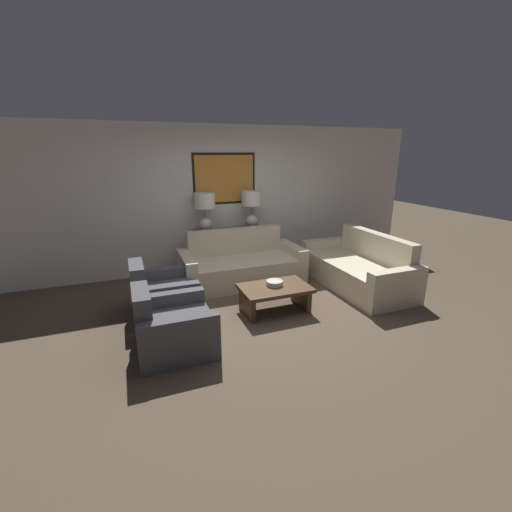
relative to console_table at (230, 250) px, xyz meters
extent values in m
plane|color=brown|center=(0.00, -2.06, -0.39)|extent=(20.00, 20.00, 0.00)
cube|color=silver|center=(0.00, 0.28, 0.93)|extent=(8.05, 0.10, 2.65)
cube|color=black|center=(0.00, 0.22, 1.31)|extent=(1.18, 0.01, 0.92)
cube|color=orange|center=(0.00, 0.22, 1.31)|extent=(1.10, 0.02, 0.84)
cube|color=#332319|center=(0.00, 0.00, 0.00)|extent=(1.35, 0.40, 0.79)
cylinder|color=silver|center=(-0.44, 0.00, 0.41)|extent=(0.19, 0.19, 0.02)
sphere|color=silver|center=(-0.44, 0.00, 0.53)|extent=(0.22, 0.22, 0.22)
cylinder|color=#8C7A51|center=(-0.44, 0.00, 0.74)|extent=(0.02, 0.02, 0.18)
cylinder|color=white|center=(-0.44, 0.00, 0.96)|extent=(0.37, 0.37, 0.26)
cylinder|color=silver|center=(0.44, 0.00, 0.41)|extent=(0.19, 0.19, 0.02)
sphere|color=silver|center=(0.44, 0.00, 0.53)|extent=(0.22, 0.22, 0.22)
cylinder|color=#8C7A51|center=(0.44, 0.00, 0.74)|extent=(0.02, 0.02, 0.18)
cylinder|color=white|center=(0.44, 0.00, 0.96)|extent=(0.37, 0.37, 0.26)
cube|color=beige|center=(0.00, -0.81, -0.18)|extent=(1.69, 0.77, 0.43)
cube|color=beige|center=(0.00, -0.33, 0.05)|extent=(1.69, 0.18, 0.88)
cube|color=beige|center=(-0.94, -0.72, -0.10)|extent=(0.18, 0.95, 0.59)
cube|color=beige|center=(0.94, -0.72, -0.10)|extent=(0.18, 0.95, 0.59)
cube|color=beige|center=(1.63, -1.54, -0.18)|extent=(0.77, 1.69, 0.43)
cube|color=beige|center=(2.11, -1.54, 0.05)|extent=(0.18, 1.69, 0.88)
cube|color=beige|center=(1.72, -0.60, -0.10)|extent=(0.95, 0.18, 0.59)
cube|color=beige|center=(1.72, -2.47, -0.10)|extent=(0.95, 0.18, 0.59)
cube|color=#4C331E|center=(0.08, -1.91, -0.05)|extent=(0.97, 0.63, 0.05)
cube|color=#4C331E|center=(-0.34, -1.91, -0.24)|extent=(0.07, 0.51, 0.32)
cube|color=#4C331E|center=(0.49, -1.91, -0.24)|extent=(0.07, 0.51, 0.32)
cylinder|color=beige|center=(0.09, -1.87, 0.01)|extent=(0.23, 0.23, 0.07)
cube|color=#4C4C51|center=(-1.30, -1.43, -0.20)|extent=(0.66, 0.58, 0.39)
cube|color=#4C4C51|center=(-1.72, -1.43, -0.01)|extent=(0.18, 0.58, 0.77)
cube|color=#4C4C51|center=(-1.39, -1.79, -0.12)|extent=(0.84, 0.14, 0.55)
cube|color=#4C4C51|center=(-1.39, -1.07, -0.12)|extent=(0.84, 0.14, 0.55)
cube|color=#4C4C51|center=(-1.30, -2.40, -0.20)|extent=(0.66, 0.58, 0.39)
cube|color=#4C4C51|center=(-1.72, -2.40, -0.01)|extent=(0.18, 0.58, 0.77)
cube|color=#4C4C51|center=(-1.39, -2.76, -0.12)|extent=(0.84, 0.14, 0.55)
cube|color=#4C4C51|center=(-1.39, -2.04, -0.12)|extent=(0.84, 0.14, 0.55)
camera|label=1|loc=(-1.78, -5.97, 1.78)|focal=24.00mm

